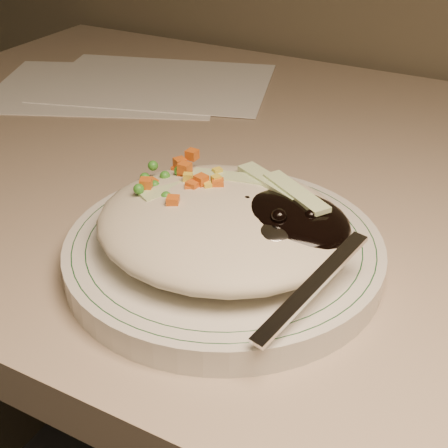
% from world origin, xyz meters
% --- Properties ---
extents(desk, '(1.40, 0.70, 0.74)m').
position_xyz_m(desk, '(0.00, 1.38, 0.54)').
color(desk, tan).
rests_on(desk, ground).
extents(plate, '(0.25, 0.25, 0.02)m').
position_xyz_m(plate, '(-0.11, 1.20, 0.75)').
color(plate, silver).
rests_on(plate, desk).
extents(plate_rim, '(0.24, 0.24, 0.00)m').
position_xyz_m(plate_rim, '(-0.11, 1.20, 0.76)').
color(plate_rim, '#144723').
rests_on(plate_rim, plate).
extents(meal, '(0.21, 0.19, 0.05)m').
position_xyz_m(meal, '(-0.11, 1.20, 0.78)').
color(meal, beige).
rests_on(meal, plate).
extents(papers, '(0.41, 0.35, 0.00)m').
position_xyz_m(papers, '(-0.42, 1.50, 0.74)').
color(papers, white).
rests_on(papers, desk).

